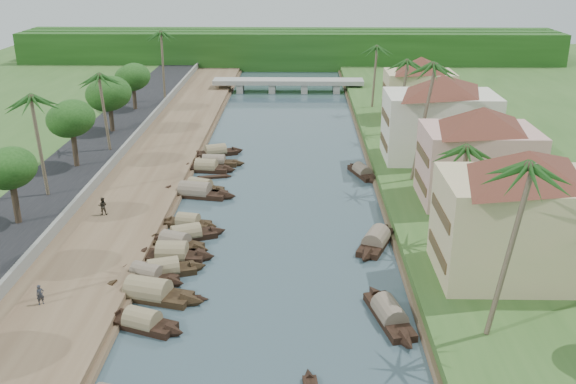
{
  "coord_description": "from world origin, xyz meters",
  "views": [
    {
      "loc": [
        2.09,
        -47.34,
        25.27
      ],
      "look_at": [
        1.0,
        13.81,
        2.0
      ],
      "focal_mm": 40.0,
      "sensor_mm": 36.0,
      "label": 1
    }
  ],
  "objects_px": {
    "building_near": "(520,213)",
    "person_near": "(40,295)",
    "sampan_1": "(142,322)",
    "bridge": "(288,83)"
  },
  "relations": [
    {
      "from": "bridge",
      "to": "building_near",
      "type": "distance_m",
      "value": 76.54
    },
    {
      "from": "building_near",
      "to": "person_near",
      "type": "distance_m",
      "value": 36.37
    },
    {
      "from": "bridge",
      "to": "person_near",
      "type": "relative_size",
      "value": 17.86
    },
    {
      "from": "building_near",
      "to": "person_near",
      "type": "height_order",
      "value": "building_near"
    },
    {
      "from": "sampan_1",
      "to": "person_near",
      "type": "height_order",
      "value": "person_near"
    },
    {
      "from": "bridge",
      "to": "person_near",
      "type": "distance_m",
      "value": 80.34
    },
    {
      "from": "building_near",
      "to": "sampan_1",
      "type": "xyz_separation_m",
      "value": [
        -27.95,
        -6.28,
        -5.97
      ]
    },
    {
      "from": "building_near",
      "to": "person_near",
      "type": "relative_size",
      "value": 9.47
    },
    {
      "from": "bridge",
      "to": "sampan_1",
      "type": "distance_m",
      "value": 80.79
    },
    {
      "from": "person_near",
      "to": "sampan_1",
      "type": "bearing_deg",
      "value": -50.05
    }
  ]
}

